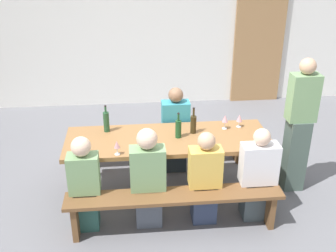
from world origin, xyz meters
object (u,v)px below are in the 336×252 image
Objects in this scene: seated_guest_near_0 at (85,185)px; seated_guest_far_0 at (175,132)px; seated_guest_near_1 at (148,180)px; bench_near at (175,201)px; wooden_door at (258,46)px; seated_guest_near_3 at (258,177)px; bench_far at (163,140)px; wine_bottle_1 at (178,128)px; wine_glass_1 at (117,145)px; wine_glass_2 at (239,119)px; seated_guest_near_2 at (205,180)px; standing_host at (299,128)px; wine_bottle_2 at (193,124)px; wine_glass_0 at (225,119)px; wine_bottle_0 at (106,121)px; tasting_table at (168,143)px.

seated_guest_far_0 reaches higher than seated_guest_near_0.
bench_near is at bearing -119.41° from seated_guest_near_1.
seated_guest_near_3 is at bearing -106.22° from wooden_door.
bench_near is 2.09× the size of seated_guest_near_3.
seated_guest_far_0 is at bearing -20.64° from seated_guest_near_1.
wooden_door reaches higher than bench_far.
wine_bottle_1 reaches higher than bench_near.
wine_glass_2 is at bearing 20.46° from wine_glass_1.
seated_guest_near_2 is at bearing 9.65° from seated_guest_far_0.
wine_glass_2 is 0.70m from standing_host.
wooden_door is 4.15m from bench_near.
wine_bottle_2 is (-1.62, -2.81, -0.18)m from wooden_door.
wine_glass_2 is at bearing -19.49° from standing_host.
seated_guest_far_0 reaches higher than seated_guest_near_3.
seated_guest_near_0 is at bearing -155.93° from wine_glass_0.
seated_guest_far_0 is at bearing 20.03° from wine_bottle_0.
wine_glass_1 is at bearing -127.66° from wooden_door.
bench_far is 1.57m from seated_guest_near_0.
wine_glass_1 is 0.14× the size of seated_guest_far_0.
standing_host reaches higher than seated_guest_near_2.
seated_guest_near_1 is (0.31, -0.21, -0.31)m from wine_glass_1.
wine_glass_1 is (-0.89, -0.44, -0.00)m from wine_bottle_2.
seated_guest_near_2 reaches higher than tasting_table.
seated_guest_near_1 is at bearing -20.64° from seated_guest_far_0.
bench_near is 0.85m from wine_glass_1.
wine_glass_1 is at bearing -153.54° from wine_bottle_2.
wine_bottle_1 is at bearing -152.30° from wine_bottle_2.
seated_guest_near_2 reaches higher than wine_glass_0.
wine_glass_0 is 0.11× the size of standing_host.
wine_glass_0 is at bearing 21.83° from wine_glass_1.
bench_near is at bearing 23.72° from standing_host.
standing_host is (1.81, 0.53, 0.26)m from seated_guest_near_1.
wine_glass_1 is at bearing -39.18° from seated_guest_far_0.
wine_bottle_0 reaches higher than seated_guest_near_2.
seated_guest_far_0 is (-0.77, 1.11, 0.04)m from seated_guest_near_3.
wine_glass_1 is 0.14× the size of seated_guest_near_1.
wine_bottle_2 is at bearing -119.98° from wooden_door.
wine_bottle_2 is at bearing 43.03° from seated_guest_near_3.
bench_near is 1.00m from wine_bottle_2.
seated_guest_far_0 is (0.42, 1.11, 0.00)m from seated_guest_near_1.
wooden_door is 3.85m from seated_guest_near_2.
wine_bottle_0 is 0.86m from wine_bottle_1.
wooden_door is 3.01m from bench_far.
wine_glass_1 is 0.49m from seated_guest_near_1.
wine_bottle_2 is at bearing -41.29° from seated_guest_near_1.
wine_bottle_2 reaches higher than seated_guest_near_2.
wooden_door is 1.96× the size of seated_guest_near_2.
seated_guest_near_3 is at bearing 34.74° from seated_guest_far_0.
wooden_door reaches higher than standing_host.
seated_guest_near_3 is (1.19, -0.00, -0.04)m from seated_guest_near_1.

